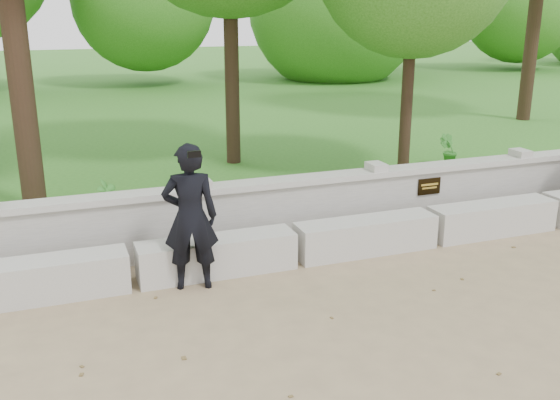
{
  "coord_description": "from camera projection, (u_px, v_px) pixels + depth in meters",
  "views": [
    {
      "loc": [
        -4.72,
        -4.87,
        3.03
      ],
      "look_at": [
        -2.24,
        1.78,
        0.88
      ],
      "focal_mm": 40.0,
      "sensor_mm": 36.0,
      "label": 1
    }
  ],
  "objects": [
    {
      "name": "concrete_bench",
      "position": [
        431.0,
        227.0,
        8.46
      ],
      "size": [
        11.9,
        0.45,
        0.45
      ],
      "color": "beige",
      "rests_on": "ground"
    },
    {
      "name": "lawn",
      "position": [
        210.0,
        109.0,
        19.34
      ],
      "size": [
        40.0,
        22.0,
        0.25
      ],
      "primitive_type": "cube",
      "color": "#2E651F",
      "rests_on": "ground"
    },
    {
      "name": "shrub_a",
      "position": [
        109.0,
        204.0,
        8.25
      ],
      "size": [
        0.42,
        0.42,
        0.67
      ],
      "primitive_type": "imported",
      "rotation": [
        0.0,
        0.0,
        0.82
      ],
      "color": "#357D2A",
      "rests_on": "lawn"
    },
    {
      "name": "parapet_wall",
      "position": [
        405.0,
        196.0,
        9.02
      ],
      "size": [
        12.5,
        0.35,
        0.9
      ],
      "color": "#B3B0A9",
      "rests_on": "ground"
    },
    {
      "name": "shrub_b",
      "position": [
        448.0,
        150.0,
        11.6
      ],
      "size": [
        0.42,
        0.41,
        0.6
      ],
      "primitive_type": "imported",
      "rotation": [
        0.0,
        0.0,
        2.47
      ],
      "color": "#357D2A",
      "rests_on": "lawn"
    },
    {
      "name": "ground",
      "position": [
        528.0,
        300.0,
        6.82
      ],
      "size": [
        80.0,
        80.0,
        0.0
      ],
      "primitive_type": "plane",
      "color": "#96815C",
      "rests_on": "ground"
    },
    {
      "name": "man_main",
      "position": [
        190.0,
        217.0,
        6.92
      ],
      "size": [
        0.68,
        0.62,
        1.68
      ],
      "color": "black",
      "rests_on": "ground"
    }
  ]
}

